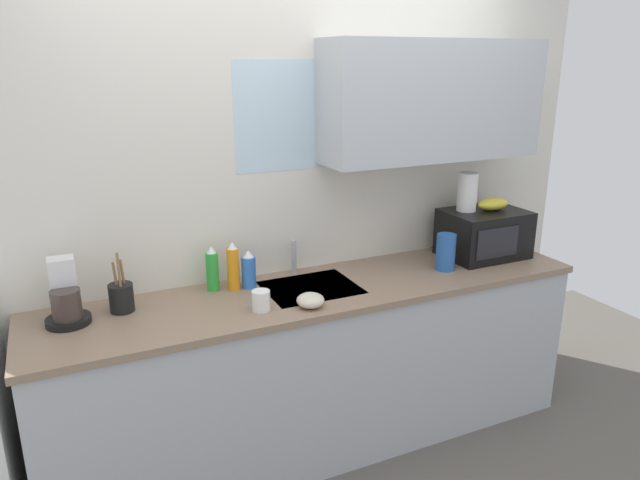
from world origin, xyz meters
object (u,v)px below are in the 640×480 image
Objects in this scene: coffee_maker at (66,299)px; dish_soap_bottle_green at (212,270)px; cereal_canister at (446,252)px; dish_soap_bottle_blue at (249,270)px; microwave at (484,234)px; paper_towel_roll at (467,192)px; banana_bunch at (493,204)px; utensil_crock at (121,297)px; small_bowl at (310,300)px; dish_soap_bottle_orange at (233,267)px; mug_white at (261,301)px.

dish_soap_bottle_green is at bearing 7.27° from coffee_maker.
coffee_maker is 1.90m from cereal_canister.
dish_soap_bottle_blue is 0.85× the size of dish_soap_bottle_green.
cereal_canister is (-0.34, -0.10, -0.04)m from microwave.
dish_soap_bottle_blue is at bearing 3.02° from coffee_maker.
coffee_maker is at bearing -176.98° from dish_soap_bottle_blue.
banana_bunch is at bearing -18.43° from paper_towel_roll.
microwave is 1.40m from dish_soap_bottle_blue.
paper_towel_roll reaches higher than utensil_crock.
microwave is 3.54× the size of small_bowl.
dish_soap_bottle_orange is 0.87× the size of utensil_crock.
microwave is 2.01m from utensil_crock.
paper_towel_roll reaches higher than dish_soap_bottle_blue.
paper_towel_roll is at bearing 161.57° from banana_bunch.
cereal_canister is at bearing -10.93° from dish_soap_bottle_blue.
coffee_maker is at bearing 175.23° from cereal_canister.
paper_towel_roll is (-0.15, 0.05, 0.08)m from banana_bunch.
dish_soap_bottle_blue is at bearing -13.35° from dish_soap_bottle_green.
banana_bunch is 2.30m from coffee_maker.
paper_towel_roll is 1.49m from dish_soap_bottle_green.
dish_soap_bottle_orange is at bearing 175.66° from microwave.
dish_soap_bottle_orange is 0.45m from small_bowl.
dish_soap_bottle_blue reaches higher than small_bowl.
utensil_crock is at bearing 179.41° from paper_towel_roll.
microwave is 2.31× the size of cereal_canister.
paper_towel_roll is at bearing -2.35° from dish_soap_bottle_blue.
microwave is at bearing 7.50° from mug_white.
coffee_maker is at bearing 179.78° from paper_towel_roll.
mug_white is (0.04, -0.30, -0.07)m from dish_soap_bottle_orange.
utensil_crock is (-0.44, -0.07, -0.04)m from dish_soap_bottle_green.
mug_white is at bearing 164.74° from small_bowl.
banana_bunch is 0.87× the size of dish_soap_bottle_green.
dish_soap_bottle_green is 0.53m from small_bowl.
mug_white is 0.63m from utensil_crock.
utensil_crock reaches higher than microwave.
dish_soap_bottle_green reaches higher than cereal_canister.
paper_towel_roll reaches higher than mug_white.
dish_soap_bottle_blue is 0.79× the size of dish_soap_bottle_orange.
banana_bunch reaches higher than dish_soap_bottle_green.
small_bowl is (0.35, -0.39, -0.08)m from dish_soap_bottle_green.
small_bowl is at bearing -164.89° from paper_towel_roll.
paper_towel_roll is 1.32m from dish_soap_bottle_blue.
small_bowl is (0.80, -0.32, -0.04)m from utensil_crock.
microwave is 1.64× the size of coffee_maker.
dish_soap_bottle_orange is 1.08× the size of dish_soap_bottle_green.
banana_bunch is 1.02× the size of dish_soap_bottle_blue.
dish_soap_bottle_blue is at bearing 169.07° from cereal_canister.
microwave reaches higher than mug_white.
coffee_maker is 1.43× the size of dish_soap_bottle_blue.
dish_soap_bottle_blue is 0.62m from utensil_crock.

